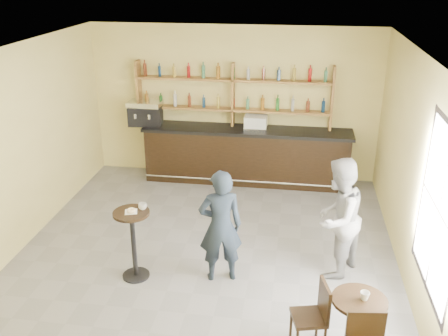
# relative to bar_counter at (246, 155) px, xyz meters

# --- Properties ---
(floor) EXTENTS (7.00, 7.00, 0.00)m
(floor) POSITION_rel_bar_counter_xyz_m (-0.32, -3.15, -0.58)
(floor) COLOR slate
(floor) RESTS_ON ground
(ceiling) EXTENTS (7.00, 7.00, 0.00)m
(ceiling) POSITION_rel_bar_counter_xyz_m (-0.32, -3.15, 2.62)
(ceiling) COLOR white
(ceiling) RESTS_ON wall_back
(wall_back) EXTENTS (7.00, 0.00, 7.00)m
(wall_back) POSITION_rel_bar_counter_xyz_m (-0.32, 0.35, 1.02)
(wall_back) COLOR #F3E18A
(wall_back) RESTS_ON floor
(wall_front) EXTENTS (7.00, 0.00, 7.00)m
(wall_front) POSITION_rel_bar_counter_xyz_m (-0.32, -6.65, 1.02)
(wall_front) COLOR #F3E18A
(wall_front) RESTS_ON floor
(wall_left) EXTENTS (0.00, 7.00, 7.00)m
(wall_left) POSITION_rel_bar_counter_xyz_m (-3.32, -3.15, 1.02)
(wall_left) COLOR #F3E18A
(wall_left) RESTS_ON floor
(wall_right) EXTENTS (0.00, 7.00, 7.00)m
(wall_right) POSITION_rel_bar_counter_xyz_m (2.68, -3.15, 1.02)
(wall_right) COLOR #F3E18A
(wall_right) RESTS_ON floor
(window_pane) EXTENTS (0.00, 2.00, 2.00)m
(window_pane) POSITION_rel_bar_counter_xyz_m (2.67, -4.35, 1.12)
(window_pane) COLOR white
(window_pane) RESTS_ON wall_right
(window_frame) EXTENTS (0.04, 1.70, 2.10)m
(window_frame) POSITION_rel_bar_counter_xyz_m (2.66, -4.35, 1.12)
(window_frame) COLOR black
(window_frame) RESTS_ON wall_right
(shelf_unit) EXTENTS (4.00, 0.26, 1.40)m
(shelf_unit) POSITION_rel_bar_counter_xyz_m (-0.32, 0.22, 1.23)
(shelf_unit) COLOR brown
(shelf_unit) RESTS_ON wall_back
(liquor_bottles) EXTENTS (3.68, 0.10, 1.00)m
(liquor_bottles) POSITION_rel_bar_counter_xyz_m (-0.32, 0.22, 1.40)
(liquor_bottles) COLOR #8C5919
(liquor_bottles) RESTS_ON shelf_unit
(bar_counter) EXTENTS (4.30, 0.84, 1.17)m
(bar_counter) POSITION_rel_bar_counter_xyz_m (0.00, 0.00, 0.00)
(bar_counter) COLOR black
(bar_counter) RESTS_ON floor
(espresso_machine) EXTENTS (0.74, 0.53, 0.49)m
(espresso_machine) POSITION_rel_bar_counter_xyz_m (-2.14, 0.00, 0.83)
(espresso_machine) COLOR black
(espresso_machine) RESTS_ON bar_counter
(pastry_case) EXTENTS (0.49, 0.41, 0.28)m
(pastry_case) POSITION_rel_bar_counter_xyz_m (0.18, 0.00, 0.72)
(pastry_case) COLOR silver
(pastry_case) RESTS_ON bar_counter
(pedestal_table) EXTENTS (0.57, 0.57, 1.08)m
(pedestal_table) POSITION_rel_bar_counter_xyz_m (-1.24, -3.73, -0.04)
(pedestal_table) COLOR black
(pedestal_table) RESTS_ON floor
(napkin) EXTENTS (0.21, 0.21, 0.00)m
(napkin) POSITION_rel_bar_counter_xyz_m (-1.24, -3.73, 0.50)
(napkin) COLOR white
(napkin) RESTS_ON pedestal_table
(donut) EXTENTS (0.16, 0.16, 0.05)m
(donut) POSITION_rel_bar_counter_xyz_m (-1.23, -3.74, 0.52)
(donut) COLOR #E2AE52
(donut) RESTS_ON napkin
(cup_pedestal) EXTENTS (0.16, 0.16, 0.09)m
(cup_pedestal) POSITION_rel_bar_counter_xyz_m (-1.10, -3.63, 0.54)
(cup_pedestal) COLOR white
(cup_pedestal) RESTS_ON pedestal_table
(man_main) EXTENTS (0.72, 0.57, 1.72)m
(man_main) POSITION_rel_bar_counter_xyz_m (0.01, -3.57, 0.28)
(man_main) COLOR black
(man_main) RESTS_ON floor
(cafe_table) EXTENTS (0.77, 0.77, 0.80)m
(cafe_table) POSITION_rel_bar_counter_xyz_m (1.82, -4.90, -0.18)
(cafe_table) COLOR black
(cafe_table) RESTS_ON floor
(cup_cafe) EXTENTS (0.13, 0.13, 0.10)m
(cup_cafe) POSITION_rel_bar_counter_xyz_m (1.87, -4.90, 0.27)
(cup_cafe) COLOR white
(cup_cafe) RESTS_ON cafe_table
(chair_west) EXTENTS (0.47, 0.47, 0.90)m
(chair_west) POSITION_rel_bar_counter_xyz_m (1.27, -4.85, -0.13)
(chair_west) COLOR black
(chair_west) RESTS_ON floor
(patron_second) EXTENTS (1.04, 1.12, 1.83)m
(patron_second) POSITION_rel_bar_counter_xyz_m (1.66, -3.18, 0.33)
(patron_second) COLOR gray
(patron_second) RESTS_ON floor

